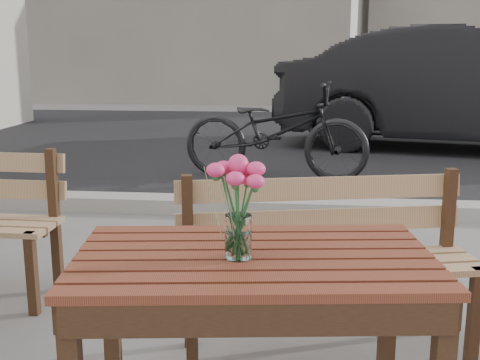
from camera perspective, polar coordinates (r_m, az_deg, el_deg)
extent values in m
cube|color=black|center=(8.76, 6.22, 3.73)|extent=(30.00, 8.00, 0.00)
cube|color=gray|center=(4.83, 6.50, -2.61)|extent=(30.00, 0.25, 0.12)
cube|color=maroon|center=(1.87, 1.34, -7.45)|extent=(1.17, 0.77, 0.03)
cube|color=black|center=(2.29, -12.07, -13.05)|extent=(0.06, 0.06, 0.65)
cube|color=black|center=(2.32, 13.83, -12.75)|extent=(0.06, 0.06, 0.65)
cube|color=#9B7350|center=(2.57, 8.49, -8.04)|extent=(1.33, 0.62, 0.03)
cube|color=#9B7350|center=(2.68, 7.56, -2.33)|extent=(1.26, 0.31, 0.35)
cube|color=black|center=(2.43, -4.59, -14.22)|extent=(0.05, 0.05, 0.42)
cube|color=black|center=(2.73, 21.41, -12.01)|extent=(0.05, 0.05, 0.42)
cube|color=black|center=(2.63, -4.91, -7.90)|extent=(0.05, 0.05, 0.78)
cube|color=black|center=(2.91, 18.98, -6.55)|extent=(0.05, 0.05, 0.78)
cylinder|color=white|center=(1.81, -0.16, -5.38)|extent=(0.08, 0.08, 0.13)
cylinder|color=#28622F|center=(1.79, -0.16, -3.34)|extent=(0.05, 0.05, 0.27)
cube|color=black|center=(3.16, -19.19, -8.46)|extent=(0.05, 0.05, 0.43)
cube|color=black|center=(3.35, -17.20, -3.84)|extent=(0.05, 0.05, 0.79)
imported|color=black|center=(8.42, 20.76, 8.08)|extent=(5.06, 2.68, 1.58)
imported|color=black|center=(6.07, 3.35, 4.69)|extent=(1.96, 0.94, 0.99)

